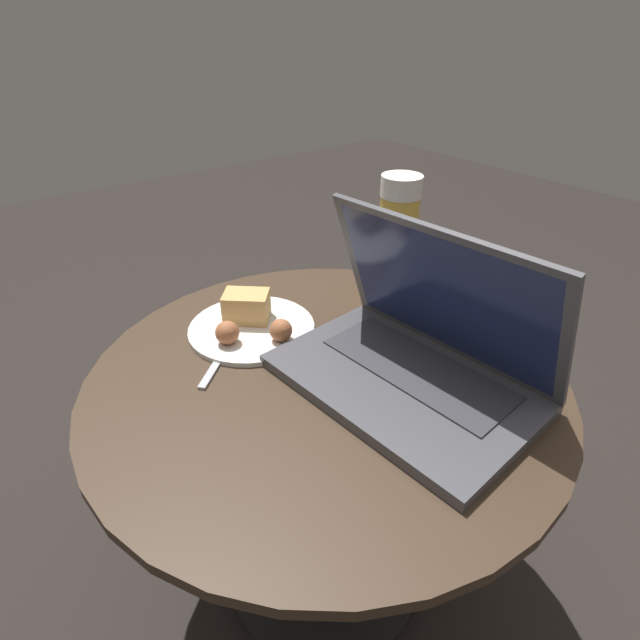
% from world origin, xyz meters
% --- Properties ---
extents(ground_plane, '(6.00, 6.00, 0.00)m').
position_xyz_m(ground_plane, '(0.00, 0.00, 0.00)').
color(ground_plane, black).
extents(table, '(0.73, 0.73, 0.51)m').
position_xyz_m(table, '(0.00, 0.00, 0.37)').
color(table, black).
rests_on(table, ground_plane).
extents(laptop, '(0.39, 0.27, 0.24)m').
position_xyz_m(laptop, '(0.10, 0.09, 0.56)').
color(laptop, '#47474C').
rests_on(laptop, table).
extents(beer_glass, '(0.07, 0.07, 0.25)m').
position_xyz_m(beer_glass, '(-0.07, 0.21, 0.64)').
color(beer_glass, gold).
rests_on(beer_glass, table).
extents(snack_plate, '(0.22, 0.22, 0.06)m').
position_xyz_m(snack_plate, '(-0.17, -0.03, 0.53)').
color(snack_plate, silver).
rests_on(snack_plate, table).
extents(fork, '(0.12, 0.14, 0.00)m').
position_xyz_m(fork, '(-0.14, -0.10, 0.51)').
color(fork, '#B2B2B7').
rests_on(fork, table).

